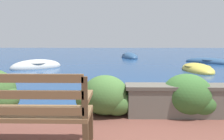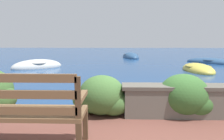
# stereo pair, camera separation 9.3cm
# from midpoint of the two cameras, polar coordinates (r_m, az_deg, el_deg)

# --- Properties ---
(ground_plane) EXTENTS (80.00, 80.00, 0.00)m
(ground_plane) POSITION_cam_midpoint_polar(r_m,az_deg,el_deg) (4.06, 9.09, -13.22)
(ground_plane) COLOR navy
(park_bench) EXTENTS (1.50, 0.48, 0.93)m
(park_bench) POSITION_cam_midpoint_polar(r_m,az_deg,el_deg) (2.54, -24.00, -10.26)
(park_bench) COLOR brown
(park_bench) RESTS_ON patio_terrace
(stone_wall) EXTENTS (1.88, 0.39, 0.54)m
(stone_wall) POSITION_cam_midpoint_polar(r_m,az_deg,el_deg) (3.58, 19.02, -8.21)
(stone_wall) COLOR #666056
(stone_wall) RESTS_ON patio_terrace
(hedge_clump_left) EXTENTS (1.00, 0.72, 0.68)m
(hedge_clump_left) POSITION_cam_midpoint_polar(r_m,az_deg,el_deg) (3.48, -2.34, -7.79)
(hedge_clump_left) COLOR #426B33
(hedge_clump_left) RESTS_ON patio_terrace
(hedge_clump_centre) EXTENTS (1.04, 0.75, 0.71)m
(hedge_clump_centre) POSITION_cam_midpoint_polar(r_m,az_deg,el_deg) (3.67, 20.18, -7.30)
(hedge_clump_centre) COLOR #38662D
(hedge_clump_centre) RESTS_ON patio_terrace
(rowboat_nearest) EXTENTS (1.27, 2.64, 0.67)m
(rowboat_nearest) POSITION_cam_midpoint_polar(r_m,az_deg,el_deg) (10.83, 23.56, 0.06)
(rowboat_nearest) COLOR #DBC64C
(rowboat_nearest) RESTS_ON ground_plane
(rowboat_mid) EXTENTS (2.87, 2.54, 0.84)m
(rowboat_mid) POSITION_cam_midpoint_polar(r_m,az_deg,el_deg) (11.76, -20.33, 0.90)
(rowboat_mid) COLOR silver
(rowboat_mid) RESTS_ON ground_plane
(rowboat_far) EXTENTS (3.09, 3.05, 0.60)m
(rowboat_far) POSITION_cam_midpoint_polar(r_m,az_deg,el_deg) (15.06, 26.48, 1.98)
(rowboat_far) COLOR #2D517A
(rowboat_far) RESTS_ON ground_plane
(rowboat_outer) EXTENTS (1.80, 3.30, 0.85)m
(rowboat_outer) POSITION_cam_midpoint_polar(r_m,az_deg,el_deg) (17.84, 5.47, 3.73)
(rowboat_outer) COLOR #2D517A
(rowboat_outer) RESTS_ON ground_plane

